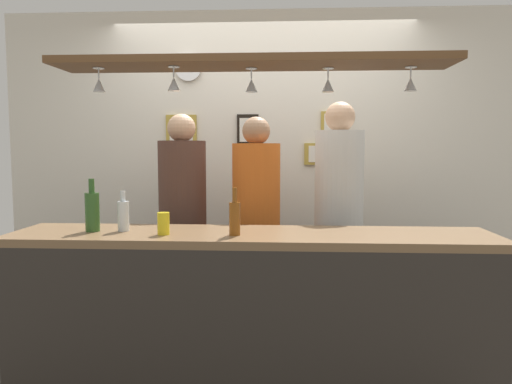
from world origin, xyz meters
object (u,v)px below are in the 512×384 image
person_right_white_patterned_shirt (339,202)px  drink_can (163,224)px  picture_frame_upper_small (334,122)px  wall_clock (188,68)px  bottle_champagne_green (92,211)px  picture_frame_caricature (181,135)px  person_middle_orange_shirt (256,211)px  bottle_beer_amber_tall (235,217)px  picture_frame_lower_pair (322,154)px  person_left_brown_shirt (183,208)px  bottle_soda_clear (123,215)px  picture_frame_crest (248,130)px

person_right_white_patterned_shirt → drink_can: size_ratio=14.58×
picture_frame_upper_small → wall_clock: 1.30m
bottle_champagne_green → picture_frame_caricature: size_ratio=0.88×
person_middle_orange_shirt → bottle_beer_amber_tall: person_middle_orange_shirt is taller
picture_frame_upper_small → picture_frame_lower_pair: picture_frame_upper_small is taller
picture_frame_lower_pair → person_left_brown_shirt: bearing=-147.7°
drink_can → bottle_soda_clear: bearing=158.2°
wall_clock → picture_frame_upper_small: bearing=0.3°
picture_frame_upper_small → picture_frame_lower_pair: bearing=180.0°
bottle_beer_amber_tall → picture_frame_caricature: size_ratio=0.76×
person_middle_orange_shirt → drink_can: person_middle_orange_shirt is taller
person_left_brown_shirt → picture_frame_upper_small: size_ratio=7.73×
person_middle_orange_shirt → bottle_soda_clear: size_ratio=7.30×
picture_frame_crest → picture_frame_upper_small: bearing=0.0°
picture_frame_caricature → wall_clock: wall_clock is taller
drink_can → picture_frame_upper_small: picture_frame_upper_small is taller
person_middle_orange_shirt → picture_frame_upper_small: bearing=47.3°
picture_frame_caricature → picture_frame_upper_small: picture_frame_upper_small is taller
person_middle_orange_shirt → picture_frame_lower_pair: size_ratio=5.59×
person_right_white_patterned_shirt → picture_frame_upper_small: size_ratio=8.09×
person_right_white_patterned_shirt → picture_frame_upper_small: person_right_white_patterned_shirt is taller
person_middle_orange_shirt → picture_frame_lower_pair: (0.52, 0.66, 0.40)m
bottle_champagne_green → picture_frame_crest: bearing=61.2°
drink_can → picture_frame_upper_small: bearing=54.4°
person_left_brown_shirt → drink_can: bearing=-85.1°
bottle_beer_amber_tall → picture_frame_lower_pair: size_ratio=0.87×
picture_frame_upper_small → drink_can: bearing=-125.6°
bottle_champagne_green → picture_frame_upper_small: picture_frame_upper_small is taller
bottle_champagne_green → drink_can: size_ratio=2.46×
bottle_champagne_green → picture_frame_lower_pair: picture_frame_lower_pair is taller
person_left_brown_shirt → picture_frame_caricature: bearing=102.2°
person_right_white_patterned_shirt → bottle_soda_clear: person_right_white_patterned_shirt is taller
picture_frame_upper_small → wall_clock: bearing=-179.7°
picture_frame_crest → picture_frame_caricature: bearing=180.0°
picture_frame_upper_small → person_middle_orange_shirt: bearing=-132.7°
drink_can → person_left_brown_shirt: bearing=94.9°
picture_frame_caricature → picture_frame_crest: (0.56, 0.00, 0.04)m
drink_can → picture_frame_lower_pair: 1.82m
person_middle_orange_shirt → picture_frame_caricature: size_ratio=4.94×
bottle_beer_amber_tall → picture_frame_lower_pair: bearing=68.6°
picture_frame_upper_small → picture_frame_crest: (-0.72, 0.00, -0.06)m
bottle_beer_amber_tall → wall_clock: wall_clock is taller
bottle_champagne_green → wall_clock: bearing=78.7°
person_middle_orange_shirt → bottle_soda_clear: 1.03m
bottle_soda_clear → wall_clock: size_ratio=1.05×
wall_clock → person_middle_orange_shirt: bearing=-47.2°
person_left_brown_shirt → person_middle_orange_shirt: size_ratio=1.01×
person_right_white_patterned_shirt → person_left_brown_shirt: bearing=180.0°
bottle_soda_clear → person_left_brown_shirt: bearing=75.8°
picture_frame_lower_pair → picture_frame_crest: (-0.62, 0.00, 0.20)m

